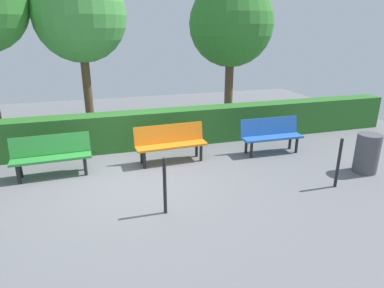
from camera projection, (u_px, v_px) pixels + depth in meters
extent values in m
plane|color=slate|center=(132.00, 181.00, 6.85)|extent=(17.44, 17.44, 0.00)
cube|color=blue|center=(272.00, 137.00, 8.24)|extent=(1.54, 0.44, 0.05)
cube|color=blue|center=(269.00, 126.00, 8.33)|extent=(1.53, 0.12, 0.42)
cylinder|color=black|center=(297.00, 145.00, 8.34)|extent=(0.07, 0.07, 0.39)
cylinder|color=black|center=(290.00, 142.00, 8.61)|extent=(0.07, 0.07, 0.39)
cylinder|color=black|center=(251.00, 150.00, 8.02)|extent=(0.07, 0.07, 0.39)
cylinder|color=black|center=(246.00, 146.00, 8.29)|extent=(0.07, 0.07, 0.39)
cube|color=orange|center=(171.00, 145.00, 7.68)|extent=(1.66, 0.50, 0.05)
cube|color=orange|center=(169.00, 133.00, 7.77)|extent=(1.65, 0.19, 0.42)
cylinder|color=black|center=(201.00, 153.00, 7.83)|extent=(0.07, 0.07, 0.39)
cylinder|color=black|center=(197.00, 149.00, 8.09)|extent=(0.07, 0.07, 0.39)
cylinder|color=black|center=(144.00, 160.00, 7.40)|extent=(0.07, 0.07, 0.39)
cylinder|color=black|center=(142.00, 156.00, 7.67)|extent=(0.07, 0.07, 0.39)
cube|color=#2D8C38|center=(52.00, 158.00, 6.93)|extent=(1.60, 0.48, 0.05)
cube|color=#2D8C38|center=(51.00, 145.00, 7.03)|extent=(1.59, 0.19, 0.42)
cylinder|color=black|center=(85.00, 167.00, 7.07)|extent=(0.07, 0.07, 0.39)
cylinder|color=black|center=(85.00, 161.00, 7.34)|extent=(0.07, 0.07, 0.39)
cylinder|color=black|center=(18.00, 175.00, 6.68)|extent=(0.07, 0.07, 0.39)
cylinder|color=black|center=(20.00, 169.00, 6.94)|extent=(0.07, 0.07, 0.39)
cube|color=#2D6B28|center=(165.00, 128.00, 8.80)|extent=(13.44, 0.57, 0.95)
cylinder|color=brown|center=(229.00, 85.00, 11.19)|extent=(0.28, 0.28, 2.27)
sphere|color=#337A2D|center=(231.00, 24.00, 10.55)|extent=(2.66, 2.66, 2.66)
cylinder|color=brown|center=(88.00, 91.00, 9.49)|extent=(0.24, 0.24, 2.54)
sphere|color=#479942|center=(80.00, 15.00, 8.82)|extent=(2.45, 2.45, 2.45)
cylinder|color=black|center=(338.00, 163.00, 6.45)|extent=(0.06, 0.06, 1.00)
cylinder|color=black|center=(165.00, 186.00, 5.52)|extent=(0.06, 0.06, 1.00)
cylinder|color=#4C4C51|center=(367.00, 153.00, 7.16)|extent=(0.49, 0.49, 0.86)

